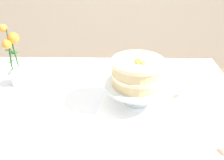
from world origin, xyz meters
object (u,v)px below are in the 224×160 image
object	(u,v)px
dining_table	(96,121)
flower_vase	(15,61)
layer_cake	(138,72)
cake_stand	(137,87)

from	to	relation	value
dining_table	flower_vase	world-z (taller)	flower_vase
flower_vase	layer_cake	bearing A→B (deg)	-15.52
dining_table	cake_stand	world-z (taller)	cake_stand
dining_table	cake_stand	size ratio (longest dim) A/B	4.83
dining_table	flower_vase	xyz separation A→B (m)	(-0.42, 0.19, 0.22)
cake_stand	layer_cake	bearing A→B (deg)	-78.00
flower_vase	cake_stand	bearing A→B (deg)	-15.51
layer_cake	flower_vase	world-z (taller)	flower_vase
dining_table	cake_stand	distance (m)	0.26
dining_table	cake_stand	xyz separation A→B (m)	(0.19, 0.02, 0.17)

